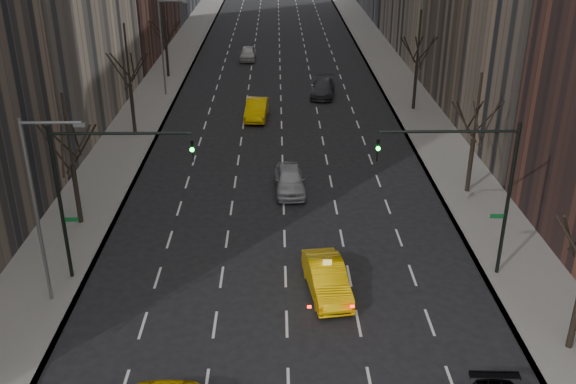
{
  "coord_description": "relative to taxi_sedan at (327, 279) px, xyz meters",
  "views": [
    {
      "loc": [
        -0.36,
        -15.86,
        17.54
      ],
      "look_at": [
        0.17,
        14.69,
        3.5
      ],
      "focal_mm": 40.0,
      "sensor_mm": 36.0,
      "label": 1
    }
  ],
  "objects": [
    {
      "name": "far_suv_grey",
      "position": [
        2.09,
        34.18,
        -0.02
      ],
      "size": [
        2.88,
        5.6,
        1.55
      ],
      "primitive_type": "imported",
      "rotation": [
        0.0,
        0.0,
        -0.14
      ],
      "color": "#2F2F35",
      "rests_on": "ground"
    },
    {
      "name": "traffic_mast_right",
      "position": [
        7.13,
        1.5,
        4.69
      ],
      "size": [
        6.69,
        0.39,
        8.0
      ],
      "color": "black",
      "rests_on": "ground"
    },
    {
      "name": "silver_sedan_ahead",
      "position": [
        -1.56,
        11.98,
        0.01
      ],
      "size": [
        2.11,
        4.84,
        1.62
      ],
      "primitive_type": "imported",
      "rotation": [
        0.0,
        0.0,
        0.04
      ],
      "color": "#A1A3A9",
      "rests_on": "ground"
    },
    {
      "name": "streetlight_far",
      "position": [
        -12.82,
        34.5,
        4.82
      ],
      "size": [
        2.83,
        0.22,
        9.0
      ],
      "color": "slate",
      "rests_on": "ground"
    },
    {
      "name": "tree_rw_b",
      "position": [
        10.02,
        11.5,
        2.92
      ],
      "size": [
        3.36,
        3.5,
        7.82
      ],
      "color": "black",
      "rests_on": "ground"
    },
    {
      "name": "sidewalk_right",
      "position": [
        10.27,
        59.5,
        -0.72
      ],
      "size": [
        4.5,
        320.0,
        0.15
      ],
      "primitive_type": "cube",
      "color": "slate",
      "rests_on": "ground"
    },
    {
      "name": "tree_lw_b",
      "position": [
        -13.98,
        7.5,
        2.92
      ],
      "size": [
        3.36,
        3.5,
        7.82
      ],
      "color": "black",
      "rests_on": "ground"
    },
    {
      "name": "sidewalk_left",
      "position": [
        -14.23,
        59.5,
        -0.72
      ],
      "size": [
        4.5,
        320.0,
        0.15
      ],
      "primitive_type": "cube",
      "color": "slate",
      "rests_on": "ground"
    },
    {
      "name": "traffic_mast_left",
      "position": [
        -11.09,
        1.5,
        4.69
      ],
      "size": [
        6.69,
        0.39,
        8.0
      ],
      "color": "black",
      "rests_on": "ground"
    },
    {
      "name": "far_taxi",
      "position": [
        -4.12,
        27.33,
        0.04
      ],
      "size": [
        2.11,
        5.18,
        1.67
      ],
      "primitive_type": "imported",
      "rotation": [
        0.0,
        0.0,
        -0.07
      ],
      "color": "#F3BF05",
      "rests_on": "ground"
    },
    {
      "name": "tree_lw_d",
      "position": [
        -13.98,
        41.5,
        2.76
      ],
      "size": [
        3.36,
        3.5,
        7.36
      ],
      "color": "black",
      "rests_on": "ground"
    },
    {
      "name": "tree_rw_c",
      "position": [
        10.02,
        29.5,
        3.24
      ],
      "size": [
        3.36,
        3.5,
        8.74
      ],
      "color": "black",
      "rests_on": "ground"
    },
    {
      "name": "tree_lw_c",
      "position": [
        -13.98,
        23.5,
        3.24
      ],
      "size": [
        3.36,
        3.5,
        8.74
      ],
      "color": "black",
      "rests_on": "ground"
    },
    {
      "name": "far_car_white",
      "position": [
        -5.76,
        49.57,
        -0.02
      ],
      "size": [
        1.95,
        4.63,
        1.57
      ],
      "primitive_type": "imported",
      "rotation": [
        0.0,
        0.0,
        -0.02
      ],
      "color": "beige",
      "rests_on": "ground"
    },
    {
      "name": "streetlight_near",
      "position": [
        -12.82,
        -0.5,
        4.82
      ],
      "size": [
        2.83,
        0.22,
        9.0
      ],
      "color": "slate",
      "rests_on": "ground"
    },
    {
      "name": "taxi_sedan",
      "position": [
        0.0,
        0.0,
        0.0
      ],
      "size": [
        2.33,
        5.04,
        1.6
      ],
      "primitive_type": "imported",
      "rotation": [
        0.0,
        0.0,
        0.14
      ],
      "color": "#FFBE05",
      "rests_on": "ground"
    }
  ]
}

